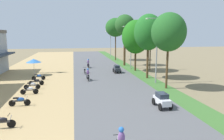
% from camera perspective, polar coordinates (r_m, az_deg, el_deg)
% --- Properties ---
extents(parked_motorbike_nearest, '(1.80, 0.54, 0.94)m').
position_cam_1_polar(parked_motorbike_nearest, '(15.58, -28.43, -12.47)').
color(parked_motorbike_nearest, black).
rests_on(parked_motorbike_nearest, dirt_shoulder).
extents(parked_motorbike_second, '(1.80, 0.54, 0.94)m').
position_cam_1_polar(parked_motorbike_second, '(19.52, -24.29, -7.73)').
color(parked_motorbike_second, black).
rests_on(parked_motorbike_second, dirt_shoulder).
extents(parked_motorbike_third, '(1.80, 0.54, 0.94)m').
position_cam_1_polar(parked_motorbike_third, '(22.85, -22.00, -5.08)').
color(parked_motorbike_third, black).
rests_on(parked_motorbike_third, dirt_shoulder).
extents(parked_motorbike_fourth, '(1.80, 0.54, 0.94)m').
position_cam_1_polar(parked_motorbike_fourth, '(24.81, -21.35, -3.90)').
color(parked_motorbike_fourth, black).
rests_on(parked_motorbike_fourth, dirt_shoulder).
extents(parked_motorbike_fifth, '(1.80, 0.54, 0.94)m').
position_cam_1_polar(parked_motorbike_fifth, '(26.56, -20.31, -2.95)').
color(parked_motorbike_fifth, black).
rests_on(parked_motorbike_fifth, dirt_shoulder).
extents(parked_motorbike_sixth, '(1.80, 0.54, 0.94)m').
position_cam_1_polar(parked_motorbike_sixth, '(29.51, -19.76, -1.68)').
color(parked_motorbike_sixth, black).
rests_on(parked_motorbike_sixth, dirt_shoulder).
extents(vendor_umbrella, '(2.20, 2.20, 2.52)m').
position_cam_1_polar(vendor_umbrella, '(32.78, -21.01, 2.45)').
color(vendor_umbrella, '#99999E').
rests_on(vendor_umbrella, dirt_shoulder).
extents(median_tree_second, '(3.82, 3.82, 8.50)m').
position_cam_1_polar(median_tree_second, '(23.69, 15.51, 10.10)').
color(median_tree_second, '#4C351E').
rests_on(median_tree_second, median_strip).
extents(median_tree_third, '(3.97, 3.97, 8.89)m').
position_cam_1_polar(median_tree_third, '(28.96, 10.12, 10.28)').
color(median_tree_third, '#4C351E').
rests_on(median_tree_third, median_strip).
extents(median_tree_fourth, '(4.63, 4.63, 8.52)m').
position_cam_1_polar(median_tree_fourth, '(34.69, 6.64, 9.15)').
color(median_tree_fourth, '#4C351E').
rests_on(median_tree_fourth, median_strip).
extents(median_tree_fifth, '(3.85, 3.85, 9.95)m').
position_cam_1_polar(median_tree_fifth, '(40.73, 3.59, 12.34)').
color(median_tree_fifth, '#4C351E').
rests_on(median_tree_fifth, median_strip).
extents(median_tree_sixth, '(4.79, 4.79, 9.96)m').
position_cam_1_polar(median_tree_sixth, '(49.20, 1.01, 11.77)').
color(median_tree_sixth, '#4C351E').
rests_on(median_tree_sixth, median_strip).
extents(streetlamp_near, '(3.16, 0.20, 8.19)m').
position_cam_1_polar(streetlamp_near, '(26.10, 12.40, 6.54)').
color(streetlamp_near, gray).
rests_on(streetlamp_near, median_strip).
extents(streetlamp_mid, '(3.16, 0.20, 7.71)m').
position_cam_1_polar(streetlamp_mid, '(37.15, 5.32, 7.27)').
color(streetlamp_mid, gray).
rests_on(streetlamp_mid, median_strip).
extents(streetlamp_far, '(3.16, 0.20, 7.09)m').
position_cam_1_polar(streetlamp_far, '(57.24, -0.39, 7.88)').
color(streetlamp_far, gray).
rests_on(streetlamp_far, median_strip).
extents(utility_pole_near, '(1.80, 0.20, 8.34)m').
position_cam_1_polar(utility_pole_near, '(35.76, 10.67, 6.80)').
color(utility_pole_near, brown).
rests_on(utility_pole_near, ground).
extents(car_hatchback_white, '(1.04, 2.00, 1.23)m').
position_cam_1_polar(car_hatchback_white, '(17.94, 13.76, -7.99)').
color(car_hatchback_white, silver).
rests_on(car_hatchback_white, road_strip).
extents(car_hatchback_charcoal, '(1.04, 2.00, 1.23)m').
position_cam_1_polar(car_hatchback_charcoal, '(32.96, 1.37, 0.40)').
color(car_hatchback_charcoal, '#282D33').
rests_on(car_hatchback_charcoal, road_strip).
extents(motorbike_ahead_third, '(0.54, 1.80, 1.66)m').
position_cam_1_polar(motorbike_ahead_third, '(27.60, -6.75, -1.29)').
color(motorbike_ahead_third, black).
rests_on(motorbike_ahead_third, road_strip).
extents(motorbike_ahead_fourth, '(0.54, 1.80, 0.94)m').
position_cam_1_polar(motorbike_ahead_fourth, '(32.59, -7.62, -0.10)').
color(motorbike_ahead_fourth, black).
rests_on(motorbike_ahead_fourth, road_strip).
extents(motorbike_ahead_fifth, '(0.54, 1.80, 1.66)m').
position_cam_1_polar(motorbike_ahead_fifth, '(38.14, -6.66, 1.79)').
color(motorbike_ahead_fifth, black).
rests_on(motorbike_ahead_fifth, road_strip).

